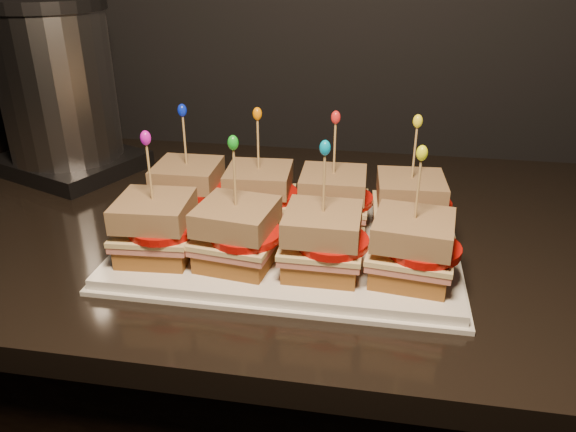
# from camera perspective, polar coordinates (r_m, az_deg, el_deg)

# --- Properties ---
(granite_slab) EXTENTS (2.22, 0.67, 0.03)m
(granite_slab) POSITION_cam_1_polar(r_m,az_deg,el_deg) (0.82, 8.17, -2.02)
(granite_slab) COLOR black
(granite_slab) RESTS_ON cabinet
(platter) EXTENTS (0.42, 0.26, 0.02)m
(platter) POSITION_cam_1_polar(r_m,az_deg,el_deg) (0.73, 0.00, -3.27)
(platter) COLOR white
(platter) RESTS_ON granite_slab
(platter_rim) EXTENTS (0.44, 0.27, 0.01)m
(platter_rim) POSITION_cam_1_polar(r_m,az_deg,el_deg) (0.73, 0.00, -3.69)
(platter_rim) COLOR white
(platter_rim) RESTS_ON granite_slab
(sandwich_0_bread_bot) EXTENTS (0.09, 0.09, 0.02)m
(sandwich_0_bread_bot) POSITION_cam_1_polar(r_m,az_deg,el_deg) (0.81, -9.92, 0.98)
(sandwich_0_bread_bot) COLOR brown
(sandwich_0_bread_bot) RESTS_ON platter
(sandwich_0_ham) EXTENTS (0.09, 0.09, 0.01)m
(sandwich_0_ham) POSITION_cam_1_polar(r_m,az_deg,el_deg) (0.80, -10.00, 1.99)
(sandwich_0_ham) COLOR #C47265
(sandwich_0_ham) RESTS_ON sandwich_0_bread_bot
(sandwich_0_cheese) EXTENTS (0.10, 0.09, 0.01)m
(sandwich_0_cheese) POSITION_cam_1_polar(r_m,az_deg,el_deg) (0.80, -10.04, 2.46)
(sandwich_0_cheese) COLOR beige
(sandwich_0_cheese) RESTS_ON sandwich_0_ham
(sandwich_0_tomato) EXTENTS (0.08, 0.08, 0.01)m
(sandwich_0_tomato) POSITION_cam_1_polar(r_m,az_deg,el_deg) (0.79, -9.39, 2.74)
(sandwich_0_tomato) COLOR #B20D07
(sandwich_0_tomato) RESTS_ON sandwich_0_cheese
(sandwich_0_bread_top) EXTENTS (0.09, 0.09, 0.03)m
(sandwich_0_bread_top) POSITION_cam_1_polar(r_m,az_deg,el_deg) (0.79, -10.18, 4.23)
(sandwich_0_bread_top) COLOR #52260C
(sandwich_0_bread_top) RESTS_ON sandwich_0_tomato
(sandwich_0_pick) EXTENTS (0.00, 0.00, 0.09)m
(sandwich_0_pick) POSITION_cam_1_polar(r_m,az_deg,el_deg) (0.77, -10.44, 7.30)
(sandwich_0_pick) COLOR tan
(sandwich_0_pick) RESTS_ON sandwich_0_bread_top
(sandwich_0_frill) EXTENTS (0.01, 0.01, 0.02)m
(sandwich_0_frill) POSITION_cam_1_polar(r_m,az_deg,el_deg) (0.76, -10.71, 10.52)
(sandwich_0_frill) COLOR #0A20CD
(sandwich_0_frill) RESTS_ON sandwich_0_pick
(sandwich_1_bread_bot) EXTENTS (0.09, 0.09, 0.02)m
(sandwich_1_bread_bot) POSITION_cam_1_polar(r_m,az_deg,el_deg) (0.78, -2.90, 0.47)
(sandwich_1_bread_bot) COLOR brown
(sandwich_1_bread_bot) RESTS_ON platter
(sandwich_1_ham) EXTENTS (0.10, 0.09, 0.01)m
(sandwich_1_ham) POSITION_cam_1_polar(r_m,az_deg,el_deg) (0.77, -2.92, 1.52)
(sandwich_1_ham) COLOR #C47265
(sandwich_1_ham) RESTS_ON sandwich_1_bread_bot
(sandwich_1_cheese) EXTENTS (0.10, 0.10, 0.01)m
(sandwich_1_cheese) POSITION_cam_1_polar(r_m,az_deg,el_deg) (0.77, -2.94, 1.99)
(sandwich_1_cheese) COLOR beige
(sandwich_1_cheese) RESTS_ON sandwich_1_ham
(sandwich_1_tomato) EXTENTS (0.08, 0.08, 0.01)m
(sandwich_1_tomato) POSITION_cam_1_polar(r_m,az_deg,el_deg) (0.76, -2.16, 2.27)
(sandwich_1_tomato) COLOR #B20D07
(sandwich_1_tomato) RESTS_ON sandwich_1_cheese
(sandwich_1_bread_top) EXTENTS (0.09, 0.09, 0.03)m
(sandwich_1_bread_top) POSITION_cam_1_polar(r_m,az_deg,el_deg) (0.76, -2.98, 3.82)
(sandwich_1_bread_top) COLOR #52260C
(sandwich_1_bread_top) RESTS_ON sandwich_1_tomato
(sandwich_1_pick) EXTENTS (0.00, 0.00, 0.09)m
(sandwich_1_pick) POSITION_cam_1_polar(r_m,az_deg,el_deg) (0.74, -3.06, 7.00)
(sandwich_1_pick) COLOR tan
(sandwich_1_pick) RESTS_ON sandwich_1_bread_top
(sandwich_1_frill) EXTENTS (0.01, 0.01, 0.02)m
(sandwich_1_frill) POSITION_cam_1_polar(r_m,az_deg,el_deg) (0.73, -3.14, 10.34)
(sandwich_1_frill) COLOR orange
(sandwich_1_frill) RESTS_ON sandwich_1_pick
(sandwich_2_bread_bot) EXTENTS (0.09, 0.09, 0.02)m
(sandwich_2_bread_bot) POSITION_cam_1_polar(r_m,az_deg,el_deg) (0.77, 4.50, -0.07)
(sandwich_2_bread_bot) COLOR brown
(sandwich_2_bread_bot) RESTS_ON platter
(sandwich_2_ham) EXTENTS (0.09, 0.09, 0.01)m
(sandwich_2_ham) POSITION_cam_1_polar(r_m,az_deg,el_deg) (0.76, 4.54, 0.99)
(sandwich_2_ham) COLOR #C47265
(sandwich_2_ham) RESTS_ON sandwich_2_bread_bot
(sandwich_2_cheese) EXTENTS (0.10, 0.09, 0.01)m
(sandwich_2_cheese) POSITION_cam_1_polar(r_m,az_deg,el_deg) (0.76, 4.55, 1.47)
(sandwich_2_cheese) COLOR beige
(sandwich_2_cheese) RESTS_ON sandwich_2_ham
(sandwich_2_tomato) EXTENTS (0.08, 0.08, 0.01)m
(sandwich_2_tomato) POSITION_cam_1_polar(r_m,az_deg,el_deg) (0.75, 5.44, 1.75)
(sandwich_2_tomato) COLOR #B20D07
(sandwich_2_tomato) RESTS_ON sandwich_2_cheese
(sandwich_2_bread_top) EXTENTS (0.09, 0.09, 0.03)m
(sandwich_2_bread_top) POSITION_cam_1_polar(r_m,az_deg,el_deg) (0.75, 4.62, 3.33)
(sandwich_2_bread_top) COLOR #52260C
(sandwich_2_bread_top) RESTS_ON sandwich_2_tomato
(sandwich_2_pick) EXTENTS (0.00, 0.00, 0.09)m
(sandwich_2_pick) POSITION_cam_1_polar(r_m,az_deg,el_deg) (0.73, 4.75, 6.56)
(sandwich_2_pick) COLOR tan
(sandwich_2_pick) RESTS_ON sandwich_2_bread_top
(sandwich_2_frill) EXTENTS (0.01, 0.01, 0.02)m
(sandwich_2_frill) POSITION_cam_1_polar(r_m,az_deg,el_deg) (0.72, 4.87, 9.97)
(sandwich_2_frill) COLOR red
(sandwich_2_frill) RESTS_ON sandwich_2_pick
(sandwich_3_bread_bot) EXTENTS (0.09, 0.09, 0.02)m
(sandwich_3_bread_bot) POSITION_cam_1_polar(r_m,az_deg,el_deg) (0.76, 12.04, -0.63)
(sandwich_3_bread_bot) COLOR brown
(sandwich_3_bread_bot) RESTS_ON platter
(sandwich_3_ham) EXTENTS (0.10, 0.09, 0.01)m
(sandwich_3_ham) POSITION_cam_1_polar(r_m,az_deg,el_deg) (0.76, 12.14, 0.43)
(sandwich_3_ham) COLOR #C47265
(sandwich_3_ham) RESTS_ON sandwich_3_bread_bot
(sandwich_3_cheese) EXTENTS (0.10, 0.10, 0.01)m
(sandwich_3_cheese) POSITION_cam_1_polar(r_m,az_deg,el_deg) (0.76, 12.19, 0.91)
(sandwich_3_cheese) COLOR beige
(sandwich_3_cheese) RESTS_ON sandwich_3_ham
(sandwich_3_tomato) EXTENTS (0.08, 0.08, 0.01)m
(sandwich_3_tomato) POSITION_cam_1_polar(r_m,az_deg,el_deg) (0.75, 13.17, 1.18)
(sandwich_3_tomato) COLOR #B20D07
(sandwich_3_tomato) RESTS_ON sandwich_3_cheese
(sandwich_3_bread_top) EXTENTS (0.09, 0.09, 0.03)m
(sandwich_3_bread_top) POSITION_cam_1_polar(r_m,az_deg,el_deg) (0.74, 12.38, 2.76)
(sandwich_3_bread_top) COLOR #52260C
(sandwich_3_bread_top) RESTS_ON sandwich_3_tomato
(sandwich_3_pick) EXTENTS (0.00, 0.00, 0.09)m
(sandwich_3_pick) POSITION_cam_1_polar(r_m,az_deg,el_deg) (0.73, 12.70, 5.99)
(sandwich_3_pick) COLOR tan
(sandwich_3_pick) RESTS_ON sandwich_3_bread_top
(sandwich_3_frill) EXTENTS (0.01, 0.01, 0.02)m
(sandwich_3_frill) POSITION_cam_1_polar(r_m,az_deg,el_deg) (0.72, 13.05, 9.38)
(sandwich_3_frill) COLOR yellow
(sandwich_3_frill) RESTS_ON sandwich_3_pick
(sandwich_4_bread_bot) EXTENTS (0.09, 0.09, 0.02)m
(sandwich_4_bread_bot) POSITION_cam_1_polar(r_m,az_deg,el_deg) (0.71, -13.08, -3.05)
(sandwich_4_bread_bot) COLOR brown
(sandwich_4_bread_bot) RESTS_ON platter
(sandwich_4_ham) EXTENTS (0.10, 0.09, 0.01)m
(sandwich_4_ham) POSITION_cam_1_polar(r_m,az_deg,el_deg) (0.70, -13.20, -1.93)
(sandwich_4_ham) COLOR #C47265
(sandwich_4_ham) RESTS_ON sandwich_4_bread_bot
(sandwich_4_cheese) EXTENTS (0.10, 0.10, 0.01)m
(sandwich_4_cheese) POSITION_cam_1_polar(r_m,az_deg,el_deg) (0.70, -13.26, -1.42)
(sandwich_4_cheese) COLOR beige
(sandwich_4_cheese) RESTS_ON sandwich_4_ham
(sandwich_4_tomato) EXTENTS (0.08, 0.08, 0.01)m
(sandwich_4_tomato) POSITION_cam_1_polar(r_m,az_deg,el_deg) (0.68, -12.58, -1.16)
(sandwich_4_tomato) COLOR #B20D07
(sandwich_4_tomato) RESTS_ON sandwich_4_cheese
(sandwich_4_bread_top) EXTENTS (0.09, 0.09, 0.03)m
(sandwich_4_bread_top) POSITION_cam_1_polar(r_m,az_deg,el_deg) (0.68, -13.48, 0.56)
(sandwich_4_bread_top) COLOR #52260C
(sandwich_4_bread_top) RESTS_ON sandwich_4_tomato
(sandwich_4_pick) EXTENTS (0.00, 0.00, 0.09)m
(sandwich_4_pick) POSITION_cam_1_polar(r_m,az_deg,el_deg) (0.67, -13.86, 4.03)
(sandwich_4_pick) COLOR tan
(sandwich_4_pick) RESTS_ON sandwich_4_bread_top
(sandwich_4_frill) EXTENTS (0.01, 0.01, 0.02)m
(sandwich_4_frill) POSITION_cam_1_polar(r_m,az_deg,el_deg) (0.65, -14.27, 7.70)
(sandwich_4_frill) COLOR #CC11BA
(sandwich_4_frill) RESTS_ON sandwich_4_pick
(sandwich_5_bread_bot) EXTENTS (0.09, 0.09, 0.02)m
(sandwich_5_bread_bot) POSITION_cam_1_polar(r_m,az_deg,el_deg) (0.68, -5.11, -3.82)
(sandwich_5_bread_bot) COLOR brown
(sandwich_5_bread_bot) RESTS_ON platter
(sandwich_5_ham) EXTENTS (0.10, 0.10, 0.01)m
(sandwich_5_ham) POSITION_cam_1_polar(r_m,az_deg,el_deg) (0.67, -5.16, -2.65)
(sandwich_5_ham) COLOR #C47265
(sandwich_5_ham) RESTS_ON sandwich_5_bread_bot
(sandwich_5_cheese) EXTENTS (0.10, 0.10, 0.01)m
(sandwich_5_cheese) POSITION_cam_1_polar(r_m,az_deg,el_deg) (0.66, -5.19, -2.12)
(sandwich_5_cheese) COLOR beige
(sandwich_5_cheese) RESTS_ON sandwich_5_ham
(sandwich_5_tomato) EXTENTS (0.08, 0.08, 0.01)m
(sandwich_5_tomato) POSITION_cam_1_polar(r_m,az_deg,el_deg) (0.65, -4.32, -1.86)
(sandwich_5_tomato) COLOR #B20D07
(sandwich_5_tomato) RESTS_ON sandwich_5_cheese
(sandwich_5_bread_top) EXTENTS (0.10, 0.10, 0.03)m
(sandwich_5_bread_top) POSITION_cam_1_polar(r_m,az_deg,el_deg) (0.65, -5.28, -0.06)
(sandwich_5_bread_top) COLOR #52260C
(sandwich_5_bread_top) RESTS_ON sandwich_5_tomato
(sandwich_5_pick) EXTENTS (0.00, 0.00, 0.09)m
(sandwich_5_pick) POSITION_cam_1_polar(r_m,az_deg,el_deg) (0.63, -5.44, 3.57)
(sandwich_5_pick) COLOR tan
(sandwich_5_pick) RESTS_ON sandwich_5_bread_top
(sandwich_5_frill) EXTENTS (0.01, 0.01, 0.02)m
(sandwich_5_frill) POSITION_cam_1_polar(r_m,az_deg,el_deg) (0.62, -5.61, 7.43)
(sandwich_5_frill) COLOR #16A71F
(sandwich_5_frill) RESTS_ON sandwich_5_pick
(sandwich_6_bread_bot) EXTENTS (0.08, 0.08, 0.02)m
(sandwich_6_bread_bot) POSITION_cam_1_polar(r_m,az_deg,el_deg) (0.66, 3.44, -4.56)
(sandwich_6_bread_bot) COLOR brown
(sandwich_6_bread_bot) RESTS_ON platter
(sandwich_6_ham) EXTENTS (0.09, 0.09, 0.01)m
(sandwich_6_ham) POSITION_cam_1_polar(r_m,az_deg,el_deg) (0.65, 3.48, -3.37)
(sandwich_6_ham) COLOR #C47265
(sandwich_6_ham) RESTS_ON sandwich_6_bread_bot
(sandwich_6_cheese) EXTENTS (0.09, 0.09, 0.01)m
(sandwich_6_cheese) POSITION_cam_1_polar(r_m,az_deg,el_deg) (0.65, 3.49, -2.83)
(sandwich_6_cheese) COLOR beige
(sandwich_6_cheese) RESTS_ON sandwich_6_ham
(sandwich_6_tomato) EXTENTS (0.08, 0.08, 0.01)m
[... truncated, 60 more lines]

